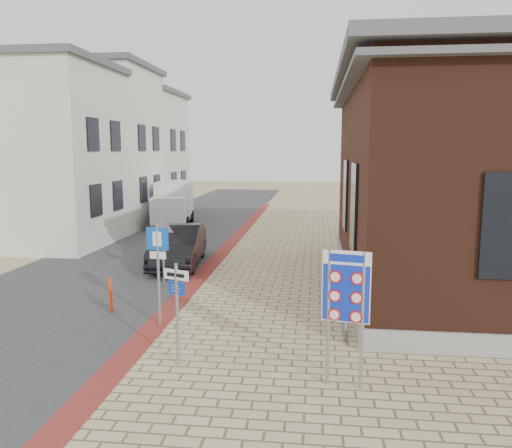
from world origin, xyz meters
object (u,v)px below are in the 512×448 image
at_px(sedan, 178,246).
at_px(bollard, 111,295).
at_px(border_sign, 346,290).
at_px(parking_sign, 158,257).
at_px(essen_sign, 177,300).
at_px(box_truck, 173,203).

height_order(sedan, bollard, sedan).
relative_size(sedan, border_sign, 1.79).
height_order(sedan, parking_sign, parking_sign).
bearing_deg(bollard, essen_sign, -48.13).
bearing_deg(essen_sign, sedan, 125.95).
bearing_deg(essen_sign, box_truck, 126.87).
bearing_deg(sedan, border_sign, -64.05).
relative_size(box_truck, bollard, 5.28).
bearing_deg(sedan, box_truck, 101.37).
relative_size(border_sign, bollard, 2.68).
xyz_separation_m(essen_sign, bollard, (-2.70, 3.01, -0.90)).
relative_size(box_truck, parking_sign, 1.98).
relative_size(box_truck, essen_sign, 2.39).
bearing_deg(bollard, box_truck, 100.11).
xyz_separation_m(sedan, parking_sign, (1.31, -6.44, 0.99)).
height_order(essen_sign, bollard, essen_sign).
bearing_deg(sedan, essen_sign, -80.33).
relative_size(essen_sign, bollard, 2.21).
xyz_separation_m(box_truck, bollard, (2.78, -15.59, -0.82)).
relative_size(sedan, bollard, 4.78).
height_order(box_truck, bollard, box_truck).
height_order(sedan, border_sign, border_sign).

